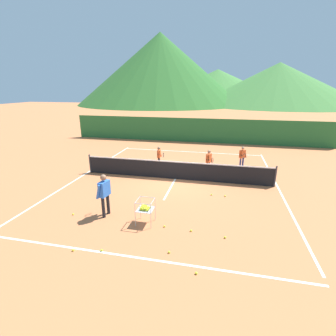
# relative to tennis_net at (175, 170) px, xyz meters

# --- Properties ---
(ground_plane) EXTENTS (120.00, 120.00, 0.00)m
(ground_plane) POSITION_rel_tennis_net_xyz_m (0.00, 0.00, -0.50)
(ground_plane) COLOR #C67042
(line_baseline_near) EXTENTS (10.15, 0.08, 0.01)m
(line_baseline_near) POSITION_rel_tennis_net_xyz_m (0.00, -6.50, -0.50)
(line_baseline_near) COLOR white
(line_baseline_near) RESTS_ON ground
(line_baseline_far) EXTENTS (10.15, 0.08, 0.01)m
(line_baseline_far) POSITION_rel_tennis_net_xyz_m (0.00, 5.91, -0.50)
(line_baseline_far) COLOR white
(line_baseline_far) RESTS_ON ground
(line_sideline_west) EXTENTS (0.08, 12.41, 0.01)m
(line_sideline_west) POSITION_rel_tennis_net_xyz_m (-5.08, 0.00, -0.50)
(line_sideline_west) COLOR white
(line_sideline_west) RESTS_ON ground
(line_sideline_east) EXTENTS (0.08, 12.41, 0.01)m
(line_sideline_east) POSITION_rel_tennis_net_xyz_m (5.08, 0.00, -0.50)
(line_sideline_east) COLOR white
(line_sideline_east) RESTS_ON ground
(line_service_center) EXTENTS (0.08, 5.30, 0.01)m
(line_service_center) POSITION_rel_tennis_net_xyz_m (0.00, 0.00, -0.50)
(line_service_center) COLOR white
(line_service_center) RESTS_ON ground
(tennis_net) EXTENTS (9.89, 0.08, 1.05)m
(tennis_net) POSITION_rel_tennis_net_xyz_m (0.00, 0.00, 0.00)
(tennis_net) COLOR #333338
(tennis_net) RESTS_ON ground
(instructor) EXTENTS (0.43, 0.78, 1.64)m
(instructor) POSITION_rel_tennis_net_xyz_m (-1.82, -4.40, 0.48)
(instructor) COLOR black
(instructor) RESTS_ON ground
(student_0) EXTENTS (0.45, 0.59, 1.26)m
(student_0) POSITION_rel_tennis_net_xyz_m (-1.35, 1.81, 0.26)
(student_0) COLOR black
(student_0) RESTS_ON ground
(student_1) EXTENTS (0.42, 0.72, 1.37)m
(student_1) POSITION_rel_tennis_net_xyz_m (1.63, 1.22, 0.32)
(student_1) COLOR navy
(student_1) RESTS_ON ground
(student_2) EXTENTS (0.47, 0.70, 1.31)m
(student_2) POSITION_rel_tennis_net_xyz_m (3.51, 2.71, 0.29)
(student_2) COLOR navy
(student_2) RESTS_ON ground
(ball_cart) EXTENTS (0.58, 0.58, 0.90)m
(ball_cart) POSITION_rel_tennis_net_xyz_m (-0.20, -4.63, 0.10)
(ball_cart) COLOR #B7B7BC
(ball_cart) RESTS_ON ground
(tennis_ball_0) EXTENTS (0.07, 0.07, 0.07)m
(tennis_ball_0) POSITION_rel_tennis_net_xyz_m (2.59, -4.97, -0.47)
(tennis_ball_0) COLOR yellow
(tennis_ball_0) RESTS_ON ground
(tennis_ball_1) EXTENTS (0.07, 0.07, 0.07)m
(tennis_ball_1) POSITION_rel_tennis_net_xyz_m (1.87, -6.79, -0.47)
(tennis_ball_1) COLOR yellow
(tennis_ball_1) RESTS_ON ground
(tennis_ball_2) EXTENTS (0.07, 0.07, 0.07)m
(tennis_ball_2) POSITION_rel_tennis_net_xyz_m (-3.06, -4.66, -0.47)
(tennis_ball_2) COLOR yellow
(tennis_ball_2) RESTS_ON ground
(tennis_ball_3) EXTENTS (0.07, 0.07, 0.07)m
(tennis_ball_3) POSITION_rel_tennis_net_xyz_m (0.99, -6.10, -0.47)
(tennis_ball_3) COLOR yellow
(tennis_ball_3) RESTS_ON ground
(tennis_ball_4) EXTENTS (0.07, 0.07, 0.07)m
(tennis_ball_4) POSITION_rel_tennis_net_xyz_m (0.53, -4.75, -0.47)
(tennis_ball_4) COLOR yellow
(tennis_ball_4) RESTS_ON ground
(tennis_ball_5) EXTENTS (0.07, 0.07, 0.07)m
(tennis_ball_5) POSITION_rel_tennis_net_xyz_m (-3.20, -2.01, -0.47)
(tennis_ball_5) COLOR yellow
(tennis_ball_5) RESTS_ON ground
(tennis_ball_6) EXTENTS (0.07, 0.07, 0.07)m
(tennis_ball_6) POSITION_rel_tennis_net_xyz_m (1.98, -1.70, -0.47)
(tennis_ball_6) COLOR yellow
(tennis_ball_6) RESTS_ON ground
(tennis_ball_7) EXTENTS (0.07, 0.07, 0.07)m
(tennis_ball_7) POSITION_rel_tennis_net_xyz_m (-0.98, -6.45, -0.47)
(tennis_ball_7) COLOR yellow
(tennis_ball_7) RESTS_ON ground
(tennis_ball_8) EXTENTS (0.07, 0.07, 0.07)m
(tennis_ball_8) POSITION_rel_tennis_net_xyz_m (-1.81, -6.62, -0.47)
(tennis_ball_8) COLOR yellow
(tennis_ball_8) RESTS_ON ground
(tennis_ball_9) EXTENTS (0.07, 0.07, 0.07)m
(tennis_ball_9) POSITION_rel_tennis_net_xyz_m (1.47, -4.82, -0.47)
(tennis_ball_9) COLOR yellow
(tennis_ball_9) RESTS_ON ground
(tennis_ball_10) EXTENTS (0.07, 0.07, 0.07)m
(tennis_ball_10) POSITION_rel_tennis_net_xyz_m (2.58, -1.70, -0.47)
(tennis_ball_10) COLOR yellow
(tennis_ball_10) RESTS_ON ground
(windscreen_fence) EXTENTS (22.34, 0.08, 2.08)m
(windscreen_fence) POSITION_rel_tennis_net_xyz_m (0.00, 9.48, 0.54)
(windscreen_fence) COLOR #286B33
(windscreen_fence) RESTS_ON ground
(hill_0) EXTENTS (45.54, 45.54, 10.04)m
(hill_0) POSITION_rel_tennis_net_xyz_m (-0.60, 74.66, 4.52)
(hill_0) COLOR #427A38
(hill_0) RESTS_ON ground
(hill_1) EXTENTS (43.48, 43.48, 10.80)m
(hill_1) POSITION_rel_tennis_net_xyz_m (15.69, 62.54, 4.90)
(hill_1) COLOR #427A38
(hill_1) RESTS_ON ground
(hill_2) EXTENTS (45.74, 45.74, 18.63)m
(hill_2) POSITION_rel_tennis_net_xyz_m (-15.86, 59.57, 8.81)
(hill_2) COLOR #2D6628
(hill_2) RESTS_ON ground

